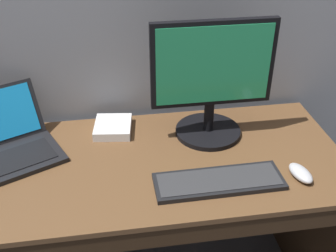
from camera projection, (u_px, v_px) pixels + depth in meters
desk at (138, 216)px, 1.61m from camera, size 1.53×0.64×0.73m
laptop_black at (4, 147)px, 1.49m from camera, size 0.45×0.43×0.21m
external_monitor at (212, 82)px, 1.51m from camera, size 0.45×0.25×0.46m
wired_keyboard at (219, 181)px, 1.38m from camera, size 0.43×0.15×0.02m
computer_mouse at (301, 173)px, 1.41m from camera, size 0.08×0.12×0.04m
external_drive_box at (113, 127)px, 1.65m from camera, size 0.16×0.17×0.04m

